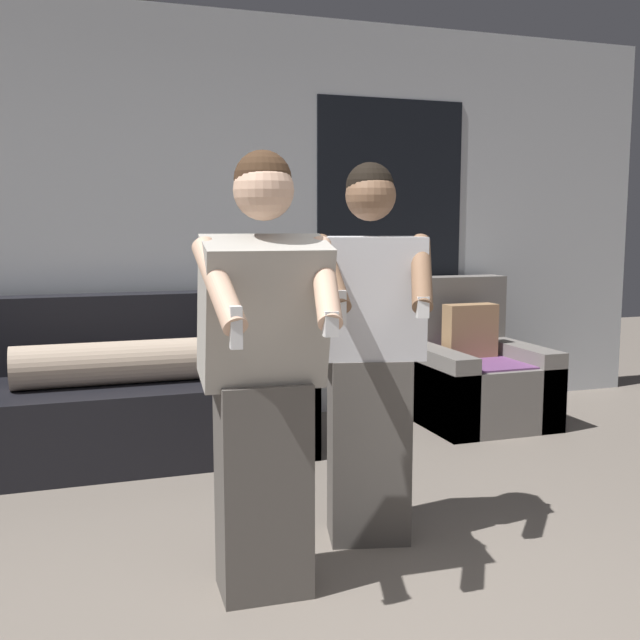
% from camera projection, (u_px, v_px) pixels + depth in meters
% --- Properties ---
extents(wall_back, '(6.67, 0.07, 2.70)m').
position_uv_depth(wall_back, '(214.00, 221.00, 4.94)').
color(wall_back, silver).
rests_on(wall_back, ground_plane).
extents(couch, '(2.17, 0.99, 0.90)m').
position_uv_depth(couch, '(115.00, 400.00, 4.36)').
color(couch, black).
rests_on(couch, ground_plane).
extents(armchair, '(0.81, 0.93, 0.96)m').
position_uv_depth(armchair, '(470.00, 375.00, 5.12)').
color(armchair, slate).
rests_on(armchair, ground_plane).
extents(person_left, '(0.49, 0.51, 1.58)m').
position_uv_depth(person_left, '(264.00, 380.00, 2.62)').
color(person_left, '#56514C').
rests_on(person_left, ground_plane).
extents(person_right, '(0.51, 0.53, 1.58)m').
position_uv_depth(person_right, '(369.00, 356.00, 3.10)').
color(person_right, '#56514C').
rests_on(person_right, ground_plane).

